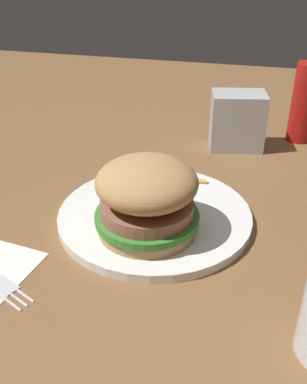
{
  "coord_description": "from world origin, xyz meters",
  "views": [
    {
      "loc": [
        -0.12,
        0.5,
        0.33
      ],
      "look_at": [
        0.0,
        0.02,
        0.04
      ],
      "focal_mm": 42.12,
      "sensor_mm": 36.0,
      "label": 1
    }
  ],
  "objects": [
    {
      "name": "fries_pile",
      "position": [
        0.0,
        -0.06,
        0.02
      ],
      "size": [
        0.1,
        0.07,
        0.01
      ],
      "color": "#E5B251",
      "rests_on": "plate"
    },
    {
      "name": "ketchup_bottle",
      "position": [
        -0.19,
        -0.3,
        0.07
      ],
      "size": [
        0.04,
        0.04,
        0.14
      ],
      "primitive_type": "cylinder",
      "color": "#B21914",
      "rests_on": "ground_plane"
    },
    {
      "name": "plate",
      "position": [
        0.0,
        0.02,
        0.01
      ],
      "size": [
        0.25,
        0.25,
        0.01
      ],
      "primitive_type": "cylinder",
      "color": "white",
      "rests_on": "ground_plane"
    },
    {
      "name": "sandwich",
      "position": [
        0.0,
        0.06,
        0.06
      ],
      "size": [
        0.13,
        0.13,
        0.09
      ],
      "color": "tan",
      "rests_on": "plate"
    },
    {
      "name": "napkin_dispenser",
      "position": [
        -0.08,
        -0.24,
        0.05
      ],
      "size": [
        0.1,
        0.08,
        0.1
      ],
      "primitive_type": "cube",
      "rotation": [
        0.0,
        0.0,
        3.34
      ],
      "color": "#B7BABF",
      "rests_on": "ground_plane"
    },
    {
      "name": "ground_plane",
      "position": [
        0.0,
        0.0,
        0.0
      ],
      "size": [
        1.6,
        1.6,
        0.0
      ],
      "primitive_type": "plane",
      "color": "brown"
    }
  ]
}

